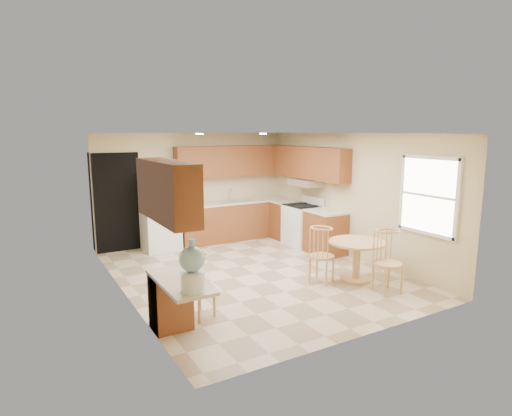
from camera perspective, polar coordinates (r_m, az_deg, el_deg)
floor at (r=7.80m, az=-0.26°, el=-8.76°), size 5.50×5.50×0.00m
ceiling at (r=7.38m, az=-0.27°, el=9.93°), size 4.50×5.50×0.02m
wall_back at (r=9.94m, az=-8.16°, el=2.68°), size 4.50×0.02×2.50m
wall_front at (r=5.33m, az=14.60°, el=-4.09°), size 4.50×0.02×2.50m
wall_left at (r=6.68m, az=-17.26°, el=-1.35°), size 0.02×5.50×2.50m
wall_right at (r=8.81m, az=12.55°, el=1.57°), size 0.02×5.50×2.50m
doorway at (r=9.46m, az=-17.97°, el=0.67°), size 0.90×0.02×2.10m
base_cab_back at (r=10.17m, az=-2.83°, el=-1.73°), size 2.75×0.60×0.87m
counter_back at (r=10.08m, az=-2.85°, el=0.80°), size 2.75×0.63×0.04m
base_cab_right_a at (r=10.20m, az=4.09°, el=-1.70°), size 0.60×0.59×0.87m
counter_right_a at (r=10.12m, az=4.12°, el=0.82°), size 0.63×0.59×0.04m
base_cab_right_b at (r=9.07m, az=9.25°, el=-3.32°), size 0.60×0.80×0.87m
counter_right_b at (r=8.97m, az=9.33°, el=-0.50°), size 0.63×0.80×0.04m
upper_cab_back at (r=10.09m, az=-3.25°, el=6.30°), size 2.75×0.33×0.70m
upper_cab_right at (r=9.56m, az=7.04°, el=6.02°), size 0.33×2.42×0.70m
upper_cab_left at (r=5.10m, az=-11.77°, el=2.27°), size 0.33×1.40×0.70m
sink at (r=10.07m, az=-2.98°, el=0.92°), size 0.78×0.44×0.01m
range_hood at (r=9.53m, az=6.69°, el=3.42°), size 0.50×0.76×0.14m
desk_pedestal at (r=5.78m, az=-11.30°, el=-12.13°), size 0.48×0.42×0.72m
desk_top at (r=5.30m, az=-10.10°, el=-9.65°), size 0.50×1.20×0.04m
window at (r=7.52m, az=22.05°, el=1.54°), size 0.06×1.12×1.30m
can_light_a at (r=8.24m, az=-7.56°, el=9.77°), size 0.14×0.14×0.02m
can_light_b at (r=8.87m, az=0.95°, el=9.88°), size 0.14×0.14×0.02m
refrigerator at (r=9.37m, az=-12.69°, el=-0.49°), size 0.74×0.72×1.67m
stove at (r=9.64m, az=6.21°, el=-2.23°), size 0.65×0.76×1.09m
dining_table at (r=7.51m, az=13.27°, el=-6.12°), size 0.95×0.95×0.70m
chair_table_a at (r=7.24m, az=9.25°, el=-5.59°), size 0.42×0.54×0.95m
chair_table_b at (r=7.01m, az=17.80°, el=-6.26°), size 0.44×0.45×1.00m
chair_desk at (r=5.88m, az=-7.27°, el=-9.64°), size 0.40×0.51×0.90m
water_crock at (r=4.83m, az=-8.49°, el=-7.91°), size 0.29×0.29×0.60m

